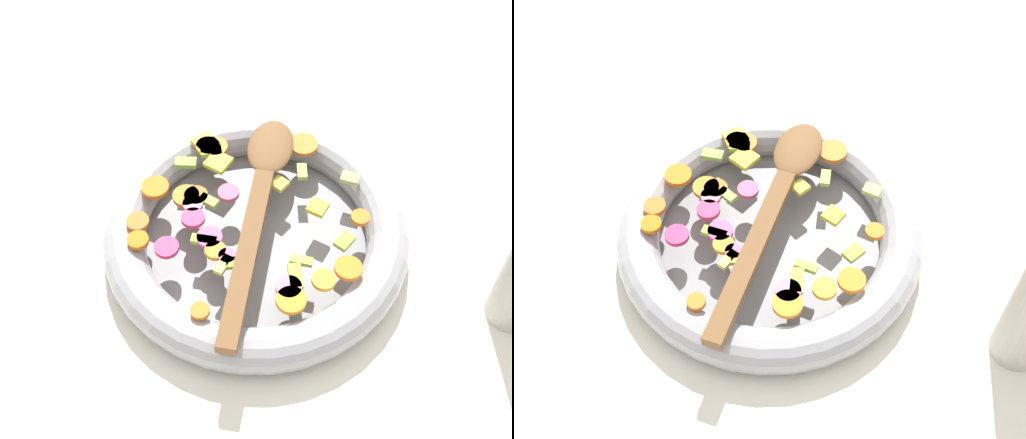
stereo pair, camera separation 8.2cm
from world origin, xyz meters
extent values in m
plane|color=silver|center=(0.00, 0.00, 0.00)|extent=(4.00, 4.00, 0.00)
cylinder|color=slate|center=(0.00, 0.00, 0.01)|extent=(0.31, 0.31, 0.01)
torus|color=#9E9EA5|center=(0.00, 0.00, 0.03)|extent=(0.36, 0.36, 0.05)
cylinder|color=orange|center=(0.12, -0.01, 0.05)|extent=(0.03, 0.03, 0.01)
cylinder|color=orange|center=(-0.11, -0.02, 0.05)|extent=(0.04, 0.04, 0.01)
cylinder|color=orange|center=(-0.08, 0.11, 0.05)|extent=(0.02, 0.02, 0.01)
cylinder|color=orange|center=(-0.02, 0.06, 0.05)|extent=(0.03, 0.03, 0.01)
cylinder|color=orange|center=(-0.11, 0.02, 0.05)|extent=(0.05, 0.05, 0.01)
cylinder|color=orange|center=(0.07, 0.06, 0.05)|extent=(0.04, 0.04, 0.01)
cylinder|color=orange|center=(-0.11, -0.06, 0.05)|extent=(0.03, 0.03, 0.01)
cylinder|color=orange|center=(0.04, 0.13, 0.05)|extent=(0.03, 0.03, 0.01)
cylinder|color=orange|center=(0.06, 0.12, 0.05)|extent=(0.03, 0.03, 0.01)
cylinder|color=orange|center=(0.07, -0.11, 0.05)|extent=(0.05, 0.05, 0.01)
cylinder|color=orange|center=(-0.06, -0.11, 0.05)|extent=(0.03, 0.03, 0.01)
cylinder|color=orange|center=(0.06, 0.05, 0.05)|extent=(0.04, 0.04, 0.01)
cylinder|color=orange|center=(0.13, 0.00, 0.05)|extent=(0.04, 0.04, 0.01)
cylinder|color=orange|center=(0.10, 0.08, 0.05)|extent=(0.05, 0.05, 0.01)
cube|color=#BDCE61|center=(0.00, -0.13, 0.05)|extent=(0.03, 0.03, 0.01)
cube|color=#BDC659|center=(-0.04, 0.06, 0.05)|extent=(0.02, 0.03, 0.01)
cube|color=#97C23E|center=(-0.04, 0.05, 0.05)|extent=(0.02, 0.03, 0.01)
cube|color=#9FD23C|center=(0.00, 0.07, 0.05)|extent=(0.03, 0.03, 0.01)
cube|color=#8FBC46|center=(0.12, 0.04, 0.05)|extent=(0.03, 0.03, 0.01)
cube|color=#94C54A|center=(0.05, 0.04, 0.05)|extent=(0.03, 0.02, 0.01)
cube|color=#8EB837|center=(0.12, 0.00, 0.05)|extent=(0.02, 0.03, 0.01)
cube|color=#9EBF41|center=(-0.08, -0.02, 0.05)|extent=(0.02, 0.03, 0.01)
cube|color=#8ABB39|center=(-0.08, -0.07, 0.05)|extent=(0.02, 0.03, 0.01)
cube|color=#8AB63C|center=(-0.09, 0.00, 0.05)|extent=(0.03, 0.03, 0.01)
cube|color=#97BE4E|center=(0.04, -0.08, 0.05)|extent=(0.03, 0.02, 0.01)
cylinder|color=pink|center=(-0.10, 0.01, 0.05)|extent=(0.03, 0.03, 0.01)
cylinder|color=#DC2D5F|center=(0.03, 0.06, 0.05)|extent=(0.04, 0.04, 0.01)
cylinder|color=pink|center=(0.05, 0.06, 0.05)|extent=(0.03, 0.03, 0.01)
cylinder|color=#E44784|center=(0.00, 0.06, 0.05)|extent=(0.04, 0.04, 0.01)
cylinder|color=#C84368|center=(0.05, 0.01, 0.05)|extent=(0.04, 0.04, 0.01)
cylinder|color=#D5527C|center=(-0.03, 0.05, 0.05)|extent=(0.02, 0.02, 0.01)
cylinder|color=#D52C60|center=(0.01, 0.11, 0.05)|extent=(0.04, 0.04, 0.01)
cube|color=gold|center=(0.03, -0.05, 0.05)|extent=(0.02, 0.02, 0.01)
cube|color=gold|center=(0.14, 0.00, 0.05)|extent=(0.03, 0.03, 0.01)
cube|color=yellow|center=(0.10, 0.00, 0.05)|extent=(0.04, 0.04, 0.01)
cube|color=yellow|center=(-0.02, -0.07, 0.05)|extent=(0.03, 0.03, 0.01)
cube|color=brown|center=(-0.05, 0.04, 0.06)|extent=(0.20, 0.16, 0.01)
ellipsoid|color=brown|center=(0.08, -0.06, 0.06)|extent=(0.11, 0.10, 0.01)
camera|label=1|loc=(-0.44, 0.24, 0.71)|focal=50.00mm
camera|label=2|loc=(-0.47, 0.16, 0.71)|focal=50.00mm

